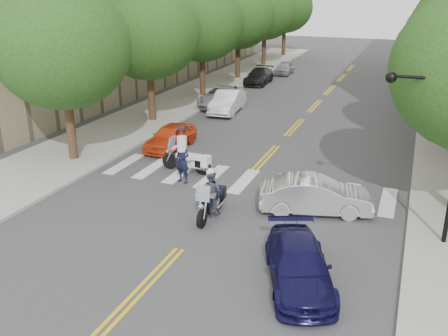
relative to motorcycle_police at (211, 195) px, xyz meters
The scene contains 19 objects.
ground 2.84m from the motorcycle_police, 90.41° to the right, with size 140.00×140.00×0.00m, color #38383A.
sidewalk_left 21.54m from the motorcycle_police, 116.25° to the left, with size 5.00×60.00×0.15m, color #9E9991.
tree_l_0 10.51m from the motorcycle_police, 159.48° to the left, with size 6.40×6.40×8.45m.
tree_l_1 15.08m from the motorcycle_police, 127.97° to the left, with size 6.40×6.40×8.45m.
tree_l_2 21.73m from the motorcycle_police, 114.56° to the left, with size 6.40×6.40×8.45m.
tree_l_3 29.07m from the motorcycle_police, 107.90° to the left, with size 6.40×6.40×8.45m.
tree_l_4 36.68m from the motorcycle_police, 104.03° to the left, with size 6.40×6.40×8.45m.
tree_l_5 44.44m from the motorcycle_police, 101.51° to the left, with size 6.40×6.40×8.45m.
traffic_signal_pole 8.25m from the motorcycle_police, ahead, with size 2.82×0.42×6.00m.
motorcycle_police is the anchor object (origin of this frame).
motorcycle_parked 4.83m from the motorcycle_police, 124.51° to the left, with size 2.52×0.65×1.62m.
officer_standing 3.69m from the motorcycle_police, 132.84° to the left, with size 0.75×0.49×2.05m, color black.
convertible 4.01m from the motorcycle_police, 26.73° to the left, with size 1.49×4.29×1.41m, color silver.
sedan_blue 5.26m from the motorcycle_police, 38.11° to the right, with size 1.74×4.27×1.24m, color #0F0D37.
parked_car_a 8.58m from the motorcycle_police, 127.50° to the left, with size 1.55×3.84×1.31m, color red.
parked_car_b 16.17m from the motorcycle_police, 108.84° to the left, with size 1.57×4.50×1.48m, color white.
parked_car_c 17.99m from the motorcycle_police, 110.56° to the left, with size 2.32×5.03×1.40m, color #A0A3A7.
parked_car_d 26.56m from the motorcycle_police, 103.76° to the left, with size 1.85×4.54×1.32m, color black.
parked_car_e 31.78m from the motorcycle_police, 99.92° to the left, with size 1.43×3.55×1.21m, color #99999E.
Camera 1 is at (6.72, -13.10, 8.39)m, focal length 40.00 mm.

